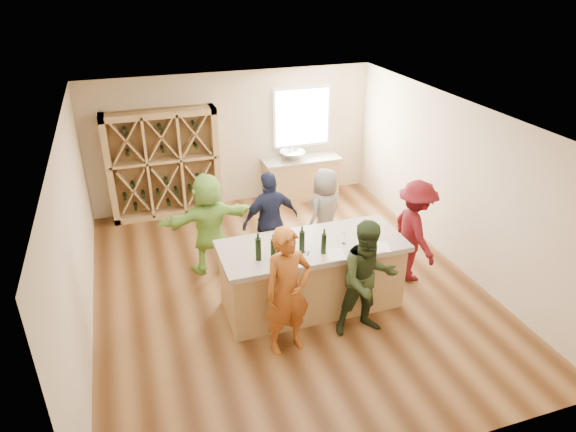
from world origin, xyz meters
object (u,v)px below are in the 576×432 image
object	(u,v)px
person_near_left	(288,292)
wine_bottle_d	(293,245)
sink	(292,155)
wine_bottle_c	(279,246)
wine_bottle_b	(274,251)
person_far_right	(325,212)
wine_rack	(164,164)
wine_bottle_f	(324,244)
tasting_counter_base	(312,277)
wine_bottle_e	(302,242)
person_near_right	(368,279)
person_server	(415,231)
wine_bottle_a	(258,249)
person_far_left	(209,223)
person_far_mid	(270,220)

from	to	relation	value
person_near_left	wine_bottle_d	bearing A→B (deg)	57.06
sink	wine_bottle_d	bearing A→B (deg)	-108.82
wine_bottle_d	wine_bottle_c	bearing A→B (deg)	161.93
wine_bottle_b	person_far_right	bearing A→B (deg)	49.69
wine_rack	wine_bottle_f	xyz separation A→B (m)	(1.75, -4.20, 0.13)
tasting_counter_base	wine_bottle_b	xyz separation A→B (m)	(-0.68, -0.28, 0.75)
wine_bottle_e	wine_bottle_f	xyz separation A→B (m)	(0.28, -0.12, -0.01)
wine_bottle_d	person_near_right	bearing A→B (deg)	-35.75
wine_bottle_c	wine_bottle_f	xyz separation A→B (m)	(0.60, -0.18, 0.02)
tasting_counter_base	person_far_right	distance (m)	1.68
wine_bottle_c	person_near_right	xyz separation A→B (m)	(1.05, -0.69, -0.34)
tasting_counter_base	person_server	bearing A→B (deg)	6.57
tasting_counter_base	wine_bottle_a	distance (m)	1.15
wine_bottle_d	wine_bottle_e	world-z (taller)	wine_bottle_e
sink	person_server	size ratio (longest dim) A/B	0.31
person_near_left	person_server	bearing A→B (deg)	13.64
person_far_right	wine_bottle_f	bearing A→B (deg)	36.97
wine_bottle_b	person_far_left	bearing A→B (deg)	107.66
person_far_right	wine_bottle_f	xyz separation A→B (m)	(-0.75, -1.75, 0.44)
person_far_mid	person_far_right	world-z (taller)	person_far_mid
wine_bottle_c	person_near_right	size ratio (longest dim) A/B	0.15
wine_bottle_a	person_server	xyz separation A→B (m)	(2.70, 0.39, -0.38)
wine_bottle_a	person_far_right	distance (m)	2.37
person_near_right	wine_bottle_b	bearing A→B (deg)	159.57
wine_bottle_c	person_far_right	bearing A→B (deg)	49.47
person_far_right	person_far_left	bearing A→B (deg)	-31.67
wine_bottle_d	wine_bottle_e	bearing A→B (deg)	2.16
wine_bottle_d	person_far_mid	bearing A→B (deg)	85.46
wine_bottle_d	person_near_left	bearing A→B (deg)	-114.33
person_far_right	person_far_mid	bearing A→B (deg)	-22.22
person_near_left	wine_bottle_f	size ratio (longest dim) A/B	6.08
wine_bottle_c	person_far_left	distance (m)	1.81
wine_bottle_c	person_near_left	size ratio (longest dim) A/B	0.15
tasting_counter_base	person_server	size ratio (longest dim) A/B	1.51
person_far_right	person_server	bearing A→B (deg)	100.27
wine_bottle_a	person_near_right	size ratio (longest dim) A/B	0.19
tasting_counter_base	wine_bottle_e	distance (m)	0.80
person_server	person_far_left	bearing A→B (deg)	70.26
wine_bottle_e	person_far_right	size ratio (longest dim) A/B	0.20
wine_bottle_d	person_server	xyz separation A→B (m)	(2.21, 0.40, -0.36)
wine_bottle_f	sink	bearing A→B (deg)	77.02
person_near_left	person_server	xyz separation A→B (m)	(2.49, 1.02, -0.05)
person_near_right	person_far_mid	size ratio (longest dim) A/B	1.01
wine_bottle_e	person_far_mid	bearing A→B (deg)	90.70
wine_rack	wine_bottle_e	xyz separation A→B (m)	(1.47, -4.08, 0.14)
wine_rack	person_server	distance (m)	5.12
person_server	wine_bottle_f	xyz separation A→B (m)	(-1.79, -0.51, 0.37)
wine_bottle_a	person_far_right	world-z (taller)	person_far_right
person_near_left	person_server	size ratio (longest dim) A/B	1.06
wine_bottle_a	person_far_right	size ratio (longest dim) A/B	0.21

